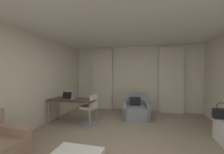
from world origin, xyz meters
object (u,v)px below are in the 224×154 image
object	(u,v)px
desk	(73,101)
desk_chair	(90,111)
laptop	(69,97)
handbag_primary	(221,113)
armchair	(135,110)

from	to	relation	value
desk	desk_chair	world-z (taller)	desk_chair
laptop	desk_chair	bearing A→B (deg)	6.01
desk	laptop	distance (m)	0.17
desk	laptop	xyz separation A→B (m)	(-0.13, -0.01, 0.11)
desk	desk_chair	bearing A→B (deg)	6.37
handbag_primary	armchair	bearing A→B (deg)	148.63
desk	laptop	bearing A→B (deg)	-175.45
armchair	laptop	world-z (taller)	laptop
desk	handbag_primary	distance (m)	3.77
desk	handbag_primary	size ratio (longest dim) A/B	3.82
handbag_primary	desk_chair	bearing A→B (deg)	174.85
laptop	handbag_primary	xyz separation A→B (m)	(3.89, -0.22, -0.15)
armchair	handbag_primary	size ratio (longest dim) A/B	2.71
desk_chair	armchair	bearing A→B (deg)	35.31
laptop	handbag_primary	distance (m)	3.90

